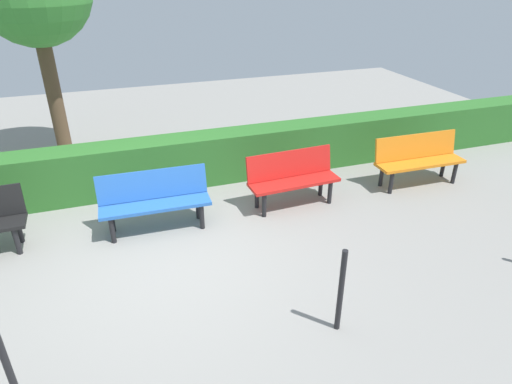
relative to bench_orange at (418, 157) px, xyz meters
The scene contains 7 objects.
ground_plane 4.61m from the bench_orange, 10.59° to the left, with size 18.79×18.79×0.00m, color gray.
bench_orange is the anchor object (origin of this frame).
bench_red 2.36m from the bench_orange, ahead, with size 1.46×0.53×0.86m.
bench_blue 4.51m from the bench_orange, ahead, with size 1.56×0.51×0.86m.
hedge_row 3.70m from the bench_orange, 20.37° to the right, with size 14.79×0.57×0.86m, color #2D6B28.
railing_post_mid 4.02m from the bench_orange, 42.18° to the left, with size 0.06×0.06×1.00m, color black.
railing_post_far 6.61m from the bench_orange, 24.09° to the left, with size 0.06×0.06×1.00m, color black.
Camera 1 is at (0.43, 4.91, 3.48)m, focal length 31.07 mm.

